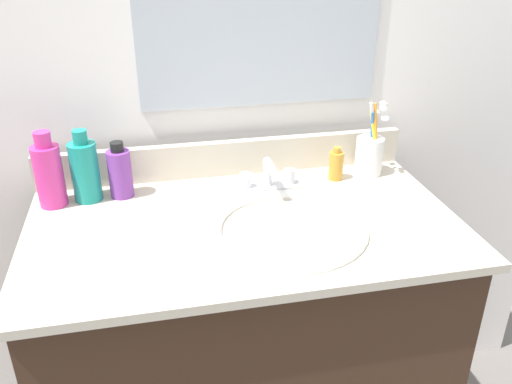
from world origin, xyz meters
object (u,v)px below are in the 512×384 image
faucet (268,180)px  bottle_soap_pink (49,174)px  bottle_mouthwash_teal (85,170)px  cup_white_ceramic (370,154)px  bottle_oil_amber (336,165)px  bottle_cream_purple (120,172)px

faucet → bottle_soap_pink: 0.50m
bottle_mouthwash_teal → cup_white_ceramic: size_ratio=0.89×
cup_white_ceramic → bottle_mouthwash_teal: bearing=-180.0°
bottle_mouthwash_teal → bottle_oil_amber: size_ratio=1.99×
bottle_oil_amber → bottle_mouthwash_teal: bearing=178.6°
bottle_soap_pink → faucet: bearing=-3.7°
bottle_cream_purple → cup_white_ceramic: size_ratio=0.70×
bottle_oil_amber → bottle_cream_purple: 0.53m
bottle_mouthwash_teal → bottle_oil_amber: bearing=-1.4°
bottle_soap_pink → bottle_cream_purple: 0.16m
bottle_mouthwash_teal → cup_white_ceramic: (0.70, 0.00, -0.02)m
bottle_oil_amber → cup_white_ceramic: bearing=9.0°
bottle_soap_pink → bottle_cream_purple: bottle_soap_pink is taller
faucet → bottle_mouthwash_teal: 0.43m
bottle_soap_pink → cup_white_ceramic: bearing=0.9°
bottle_mouthwash_teal → faucet: bearing=-5.9°
bottle_oil_amber → cup_white_ceramic: cup_white_ceramic is taller
bottle_cream_purple → bottle_soap_pink: bearing=-174.9°
bottle_mouthwash_teal → bottle_cream_purple: (0.08, 0.00, -0.01)m
bottle_cream_purple → cup_white_ceramic: 0.62m
bottle_oil_amber → bottle_cream_purple: bottle_cream_purple is taller
bottle_cream_purple → cup_white_ceramic: bearing=-0.2°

